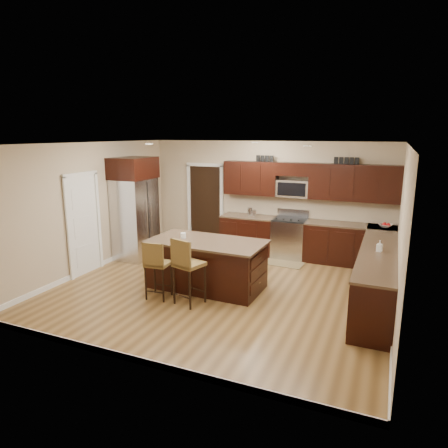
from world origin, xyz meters
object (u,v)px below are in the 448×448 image
at_px(stool_mid, 186,264).
at_px(range, 290,238).
at_px(island, 207,266).
at_px(stool_left, 156,264).
at_px(refrigerator, 135,208).

bearing_deg(stool_mid, range, 89.68).
bearing_deg(stool_mid, island, 106.82).
distance_m(stool_left, stool_mid, 0.60).
xyz_separation_m(stool_mid, refrigerator, (-2.35, 1.89, 0.47)).
bearing_deg(stool_left, range, 59.87).
height_order(range, stool_mid, stool_mid).
relative_size(range, refrigerator, 0.47).
bearing_deg(island, refrigerator, 157.35).
bearing_deg(range, stool_left, -114.88).
distance_m(range, stool_mid, 3.48).
relative_size(range, island, 0.51).
bearing_deg(stool_left, island, 50.34).
height_order(stool_left, refrigerator, refrigerator).
height_order(island, refrigerator, refrigerator).
xyz_separation_m(stool_left, refrigerator, (-1.75, 1.88, 0.55)).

